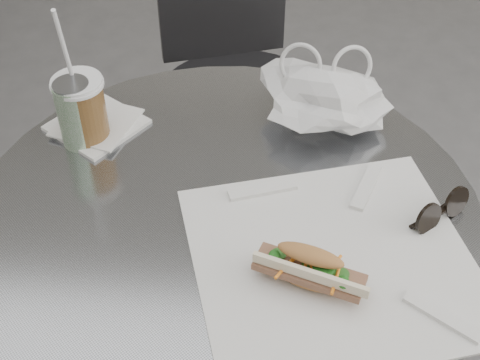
# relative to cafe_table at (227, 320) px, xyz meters

# --- Properties ---
(cafe_table) EXTENTS (0.76, 0.76, 0.74)m
(cafe_table) POSITION_rel_cafe_table_xyz_m (0.00, 0.00, 0.00)
(cafe_table) COLOR slate
(cafe_table) RESTS_ON ground
(chair_far) EXTENTS (0.42, 0.45, 0.77)m
(chair_far) POSITION_rel_cafe_table_xyz_m (-0.04, 0.67, -0.12)
(chair_far) COLOR #2A2A2C
(chair_far) RESTS_ON ground
(sandwich_paper) EXTENTS (0.46, 0.45, 0.00)m
(sandwich_paper) POSITION_rel_cafe_table_xyz_m (0.16, -0.08, 0.28)
(sandwich_paper) COLOR white
(sandwich_paper) RESTS_ON cafe_table
(banh_mi) EXTENTS (0.19, 0.12, 0.06)m
(banh_mi) POSITION_rel_cafe_table_xyz_m (0.12, -0.13, 0.31)
(banh_mi) COLOR #A96E40
(banh_mi) RESTS_ON sandwich_paper
(iced_coffee) EXTENTS (0.08, 0.08, 0.24)m
(iced_coffee) POSITION_rel_cafe_table_xyz_m (-0.24, 0.15, 0.33)
(iced_coffee) COLOR brown
(iced_coffee) RESTS_ON cafe_table
(sunglasses) EXTENTS (0.09, 0.08, 0.05)m
(sunglasses) POSITION_rel_cafe_table_xyz_m (0.31, 0.01, 0.29)
(sunglasses) COLOR black
(sunglasses) RESTS_ON cafe_table
(plastic_bag) EXTENTS (0.21, 0.17, 0.10)m
(plastic_bag) POSITION_rel_cafe_table_xyz_m (0.14, 0.22, 0.32)
(plastic_bag) COLOR silver
(plastic_bag) RESTS_ON cafe_table
(napkin_stack) EXTENTS (0.18, 0.18, 0.01)m
(napkin_stack) POSITION_rel_cafe_table_xyz_m (-0.23, 0.18, 0.28)
(napkin_stack) COLOR white
(napkin_stack) RESTS_ON cafe_table
(drink_can) EXTENTS (0.06, 0.06, 0.11)m
(drink_can) POSITION_rel_cafe_table_xyz_m (-0.25, 0.14, 0.33)
(drink_can) COLOR #599054
(drink_can) RESTS_ON cafe_table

